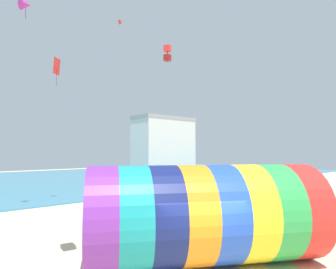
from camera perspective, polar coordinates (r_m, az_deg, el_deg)
The scene contains 7 objects.
giant_inflatable_tube at distance 11.37m, azimuth 7.03°, elevation -14.78°, with size 8.98×7.22×3.56m.
kite_handler at distance 15.16m, azimuth 27.68°, elevation -15.03°, with size 0.35×0.42×1.69m.
kite_magenta_delta at distance 23.44m, azimuth -25.44°, elevation 21.45°, with size 1.02×0.89×1.43m.
kite_red_diamond at distance 25.40m, azimuth -20.44°, elevation 12.01°, with size 0.76×0.63×2.16m.
kite_red_box at distance 15.72m, azimuth -0.12°, elevation 15.22°, with size 0.38×0.38×0.85m.
kite_red_parafoil at distance 26.58m, azimuth -9.16°, elevation 20.42°, with size 0.76×0.85×0.44m.
promenade_building at distance 42.89m, azimuth -0.80°, elevation -2.60°, with size 8.91×4.27×8.94m.
Camera 1 is at (-6.94, -6.32, 4.08)m, focal length 32.00 mm.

